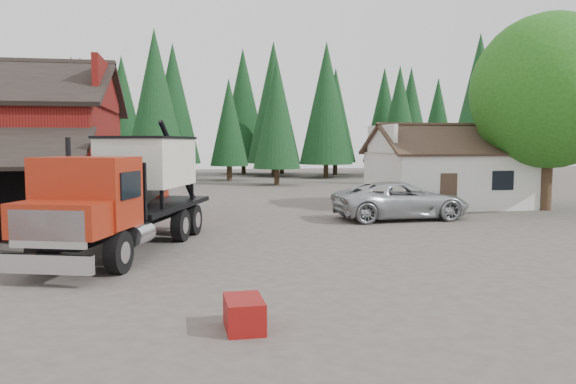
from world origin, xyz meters
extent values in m
plane|color=#4B433B|center=(0.00, 0.00, 0.00)|extent=(120.00, 120.00, 0.00)
cube|color=maroon|center=(-5.00, 10.00, 6.00)|extent=(0.25, 7.00, 2.00)
cylinder|color=#382619|center=(-5.60, 2.10, 1.40)|extent=(0.20, 0.20, 2.80)
cube|color=silver|center=(13.00, 13.00, 1.50)|extent=(8.00, 6.00, 3.00)
cube|color=#38281E|center=(13.00, 11.50, 3.75)|extent=(8.60, 3.42, 1.80)
cube|color=#38281E|center=(13.00, 14.50, 3.75)|extent=(8.60, 3.42, 1.80)
cube|color=silver|center=(9.00, 13.00, 3.75)|extent=(0.20, 4.20, 1.50)
cube|color=silver|center=(17.00, 13.00, 3.75)|extent=(0.20, 4.20, 1.50)
cube|color=#38281E|center=(11.50, 9.98, 1.00)|extent=(0.90, 0.06, 2.00)
cube|color=black|center=(14.50, 9.98, 1.60)|extent=(1.20, 0.06, 1.00)
cylinder|color=#382619|center=(17.00, 10.00, 1.60)|extent=(0.60, 0.60, 3.20)
sphere|color=#205313|center=(17.00, 10.00, 6.20)|extent=(8.00, 8.00, 8.00)
sphere|color=#205313|center=(15.80, 10.80, 5.00)|extent=(4.40, 4.40, 4.40)
cylinder|color=#382619|center=(6.00, 30.00, 0.80)|extent=(0.44, 0.44, 1.60)
cone|color=black|center=(6.00, 30.00, 5.90)|extent=(3.96, 3.96, 9.00)
cylinder|color=#382619|center=(22.00, 26.00, 0.80)|extent=(0.44, 0.44, 1.60)
cone|color=black|center=(22.00, 26.00, 6.90)|extent=(4.84, 4.84, 11.00)
cylinder|color=#382619|center=(-4.00, 34.00, 0.80)|extent=(0.44, 0.44, 1.60)
cone|color=black|center=(-4.00, 34.00, 7.40)|extent=(5.28, 5.28, 12.00)
cylinder|color=black|center=(-5.56, -0.13, 0.58)|extent=(0.72, 1.22, 1.16)
cylinder|color=black|center=(-3.46, -0.84, 0.58)|extent=(0.72, 1.22, 1.16)
cylinder|color=black|center=(-3.94, 4.67, 0.58)|extent=(0.72, 1.22, 1.16)
cylinder|color=black|center=(-1.84, 3.96, 0.58)|extent=(0.72, 1.22, 1.16)
cylinder|color=black|center=(-3.47, 6.07, 0.58)|extent=(0.72, 1.22, 1.16)
cylinder|color=black|center=(-1.37, 5.36, 0.58)|extent=(0.72, 1.22, 1.16)
cube|color=black|center=(-3.43, 2.71, 1.00)|extent=(4.01, 8.97, 0.42)
cube|color=silver|center=(-5.04, -2.04, 0.58)|extent=(2.36, 0.96, 0.47)
cube|color=silver|center=(-5.00, -1.94, 1.42)|extent=(1.93, 0.74, 0.95)
cube|color=maroon|center=(-4.80, -1.34, 1.58)|extent=(2.69, 2.06, 0.90)
cube|color=maroon|center=(-4.36, -0.04, 2.16)|extent=(2.97, 2.51, 1.95)
cube|color=black|center=(-4.63, -0.84, 2.48)|extent=(2.13, 0.79, 0.95)
cylinder|color=black|center=(-5.06, 1.20, 2.74)|extent=(0.19, 0.19, 1.90)
cube|color=black|center=(-4.02, 0.96, 2.11)|extent=(2.49, 0.95, 1.69)
cube|color=black|center=(-2.96, 4.11, 1.29)|extent=(4.51, 6.66, 0.17)
cube|color=silver|center=(-2.96, 4.11, 2.85)|extent=(3.41, 4.08, 1.69)
cone|color=silver|center=(-2.96, 4.11, 1.79)|extent=(2.94, 2.94, 0.74)
cube|color=black|center=(-2.96, 4.11, 3.71)|extent=(3.55, 4.21, 0.08)
cylinder|color=black|center=(-1.89, 5.31, 2.74)|extent=(1.45, 2.05, 3.22)
cube|color=maroon|center=(-2.75, 6.71, 1.58)|extent=(0.87, 1.00, 0.47)
cylinder|color=silver|center=(-2.99, 0.23, 0.90)|extent=(0.90, 1.19, 0.59)
imported|color=#B3B7BB|center=(8.19, 8.09, 0.87)|extent=(6.38, 3.15, 1.74)
cube|color=maroon|center=(-0.63, -6.00, 0.30)|extent=(0.72, 1.11, 0.60)
camera|label=1|loc=(-1.71, -16.35, 3.52)|focal=35.00mm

